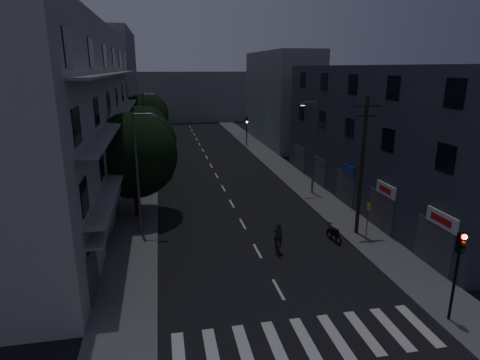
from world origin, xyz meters
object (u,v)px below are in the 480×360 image
object	(u,v)px
cyclist	(278,243)
utility_pole	(362,164)
bus_stop_sign	(368,215)
traffic_signal_near	(459,259)
motorcycle	(334,234)

from	to	relation	value
cyclist	utility_pole	bearing A→B (deg)	22.10
utility_pole	bus_stop_sign	size ratio (longest dim) A/B	3.56
cyclist	traffic_signal_near	bearing A→B (deg)	-49.15
utility_pole	cyclist	xyz separation A→B (m)	(-5.96, -1.62, -4.21)
traffic_signal_near	bus_stop_sign	distance (m)	8.49
traffic_signal_near	cyclist	distance (m)	10.08
traffic_signal_near	bus_stop_sign	bearing A→B (deg)	86.82
utility_pole	motorcycle	bearing A→B (deg)	-160.38
utility_pole	cyclist	size ratio (longest dim) A/B	4.61
motorcycle	cyclist	xyz separation A→B (m)	(-4.04, -0.94, 0.20)
traffic_signal_near	motorcycle	world-z (taller)	traffic_signal_near
motorcycle	bus_stop_sign	bearing A→B (deg)	-25.57
traffic_signal_near	utility_pole	world-z (taller)	utility_pole
utility_pole	bus_stop_sign	bearing A→B (deg)	-91.36
utility_pole	bus_stop_sign	world-z (taller)	utility_pole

